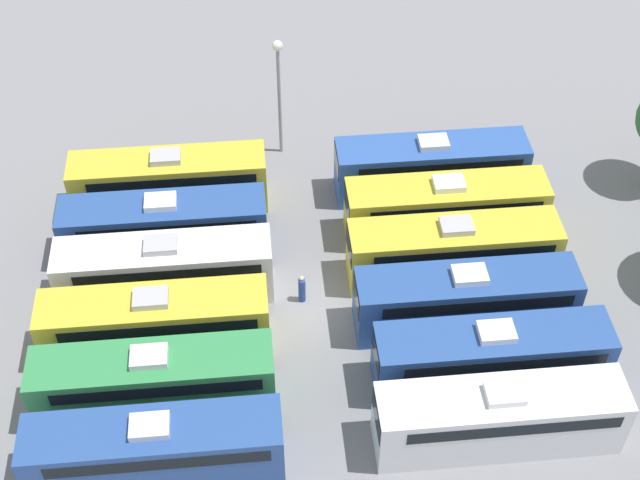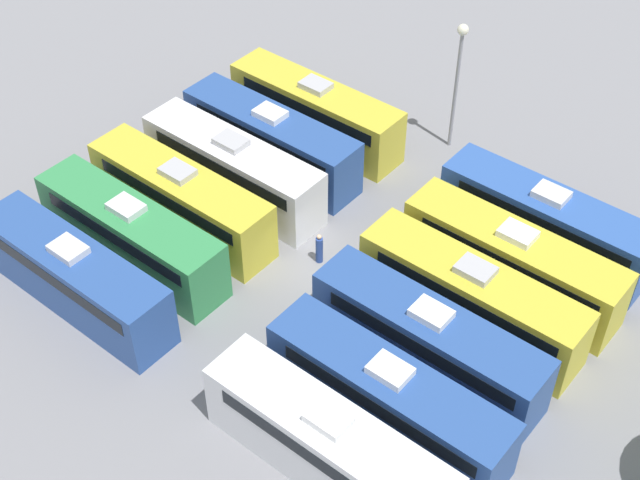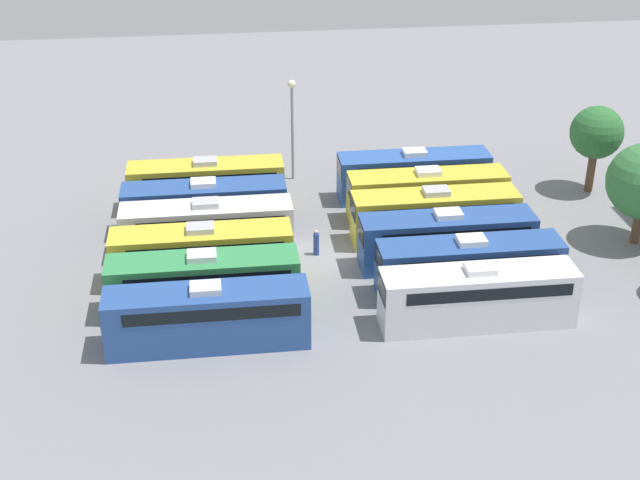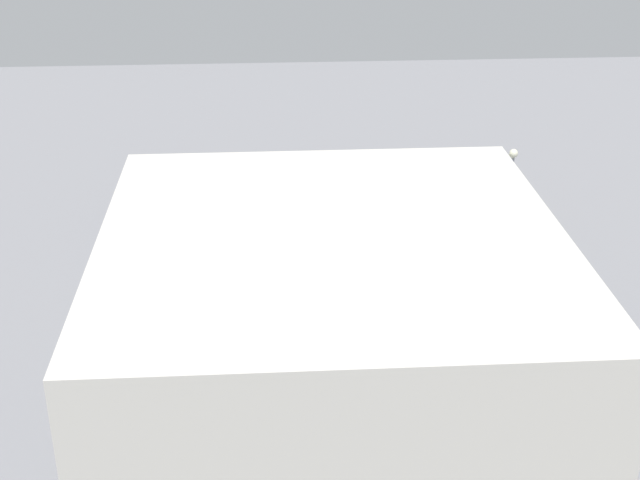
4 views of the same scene
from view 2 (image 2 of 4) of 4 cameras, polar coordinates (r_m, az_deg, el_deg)
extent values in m
plane|color=gray|center=(42.81, -0.03, -2.13)|extent=(110.82, 110.82, 0.00)
cube|color=gold|center=(50.33, -0.27, 8.17)|extent=(2.49, 10.57, 3.23)
cube|color=black|center=(49.68, -0.04, 8.92)|extent=(2.53, 8.99, 0.71)
cube|color=black|center=(52.80, -4.79, 11.00)|extent=(2.19, 0.08, 1.13)
cube|color=#B2B2B7|center=(49.33, -0.28, 9.87)|extent=(1.20, 1.60, 0.35)
cube|color=#284C93|center=(48.23, -3.13, 6.34)|extent=(2.49, 10.57, 3.23)
cube|color=black|center=(47.55, -2.94, 7.10)|extent=(2.53, 8.99, 0.71)
cube|color=black|center=(50.82, -7.69, 9.35)|extent=(2.19, 0.08, 1.13)
cube|color=white|center=(47.18, -3.22, 8.09)|extent=(1.20, 1.60, 0.35)
cube|color=silver|center=(46.41, -5.57, 4.51)|extent=(2.49, 10.57, 3.23)
cube|color=black|center=(45.70, -5.40, 5.27)|extent=(2.53, 8.99, 0.71)
cube|color=black|center=(49.08, -10.16, 7.70)|extent=(2.19, 0.08, 1.13)
cube|color=#B2B2B7|center=(45.33, -5.72, 6.28)|extent=(1.20, 1.60, 0.35)
cube|color=gold|center=(44.86, -8.86, 2.56)|extent=(2.49, 10.57, 3.23)
cube|color=black|center=(44.12, -8.74, 3.32)|extent=(2.53, 8.99, 0.71)
cube|color=black|center=(47.66, -13.41, 5.94)|extent=(2.19, 0.08, 1.13)
cube|color=#B2B2B7|center=(43.74, -9.10, 4.35)|extent=(1.20, 1.60, 0.35)
cube|color=#338C4C|center=(43.29, -11.96, 0.28)|extent=(2.49, 10.57, 3.23)
cube|color=black|center=(42.53, -11.89, 1.02)|extent=(2.53, 8.99, 0.71)
cube|color=black|center=(46.17, -16.47, 3.89)|extent=(2.19, 0.08, 1.13)
cube|color=silver|center=(42.12, -12.30, 2.07)|extent=(1.20, 1.60, 0.35)
cube|color=#284C93|center=(41.80, -15.36, -2.35)|extent=(2.49, 10.57, 3.23)
cube|color=black|center=(41.02, -15.36, -1.63)|extent=(2.53, 8.99, 0.71)
cube|color=black|center=(44.77, -19.79, 1.55)|extent=(2.19, 0.08, 1.13)
cube|color=silver|center=(40.60, -15.81, -0.57)|extent=(1.20, 1.60, 0.35)
cube|color=#2D56A8|center=(44.40, 14.19, 1.09)|extent=(2.49, 10.57, 3.23)
cube|color=black|center=(43.75, 14.69, 1.83)|extent=(2.53, 8.99, 0.71)
cube|color=black|center=(45.53, 8.61, 4.75)|extent=(2.19, 0.08, 1.13)
cube|color=silver|center=(43.26, 14.59, 2.86)|extent=(1.20, 1.60, 0.35)
cube|color=gold|center=(41.97, 12.18, -1.40)|extent=(2.49, 10.57, 3.23)
cube|color=black|center=(41.28, 12.68, -0.66)|extent=(2.53, 8.99, 0.71)
cube|color=black|center=(43.15, 6.35, 2.52)|extent=(2.19, 0.08, 1.13)
cube|color=white|center=(40.77, 12.54, 0.40)|extent=(1.20, 1.60, 0.35)
cube|color=gold|center=(39.99, 9.62, -3.71)|extent=(2.49, 10.57, 3.23)
cube|color=black|center=(39.26, 10.10, -2.97)|extent=(2.53, 8.99, 0.71)
cube|color=black|center=(41.25, 3.59, 0.47)|extent=(2.19, 0.08, 1.13)
cube|color=#B2B2B7|center=(38.72, 9.92, -1.89)|extent=(1.20, 1.60, 0.35)
cube|color=#284C93|center=(38.01, 6.91, -6.50)|extent=(2.49, 10.57, 3.23)
cube|color=black|center=(37.25, 7.36, -5.78)|extent=(2.53, 8.99, 0.71)
cube|color=black|center=(39.35, 0.66, -2.00)|extent=(2.19, 0.08, 1.13)
cube|color=white|center=(36.68, 7.14, -4.68)|extent=(1.20, 1.60, 0.35)
cube|color=#284C93|center=(35.98, 4.36, -10.11)|extent=(2.49, 10.57, 3.23)
cube|color=black|center=(35.18, 4.79, -9.43)|extent=(2.53, 8.99, 0.71)
cube|color=black|center=(37.33, -2.16, -5.21)|extent=(2.19, 0.08, 1.13)
cube|color=white|center=(34.58, 4.51, -8.33)|extent=(1.20, 1.60, 0.35)
cube|color=silver|center=(34.58, 0.54, -13.11)|extent=(2.49, 10.57, 3.23)
cube|color=black|center=(33.74, 0.91, -12.48)|extent=(2.53, 8.99, 0.71)
cube|color=black|center=(36.05, -6.07, -7.84)|extent=(2.19, 0.08, 1.13)
cube|color=white|center=(33.12, 0.56, -11.38)|extent=(1.20, 1.60, 0.35)
cylinder|color=navy|center=(42.90, -0.05, -0.64)|extent=(0.36, 0.36, 1.47)
sphere|color=tan|center=(42.32, -0.05, 0.20)|extent=(0.24, 0.24, 0.24)
cylinder|color=gray|center=(49.11, 8.66, 9.38)|extent=(0.20, 0.20, 7.09)
sphere|color=#EAE5C6|center=(47.19, 9.14, 13.15)|extent=(0.60, 0.60, 0.60)
camera|label=1|loc=(22.54, -77.30, 23.10)|focal=50.00mm
camera|label=3|loc=(35.63, -89.38, -7.50)|focal=50.00mm
camera|label=4|loc=(40.73, 95.49, -9.98)|focal=50.00mm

